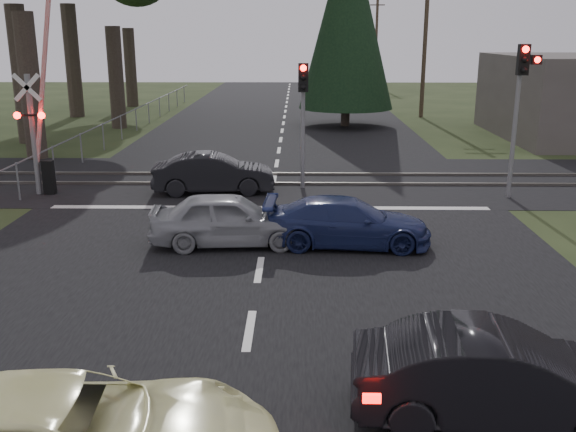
{
  "coord_description": "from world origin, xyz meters",
  "views": [
    {
      "loc": [
        0.83,
        -10.18,
        4.97
      ],
      "look_at": [
        0.63,
        2.75,
        1.3
      ],
      "focal_mm": 40.0,
      "sensor_mm": 36.0,
      "label": 1
    }
  ],
  "objects_px": {
    "utility_pole_mid": "(425,39)",
    "silver_car": "(229,219)",
    "dark_car_far": "(214,173)",
    "traffic_signal_right": "(521,92)",
    "traffic_signal_center": "(303,104)",
    "crossing_signal": "(40,131)",
    "dark_hatchback": "(499,377)",
    "blue_sedan": "(347,222)",
    "utility_pole_far": "(376,37)"
  },
  "relations": [
    {
      "from": "utility_pole_mid",
      "to": "silver_car",
      "type": "xyz_separation_m",
      "value": [
        -9.34,
        -25.26,
        -4.08
      ]
    },
    {
      "from": "dark_car_far",
      "to": "traffic_signal_right",
      "type": "bearing_deg",
      "value": -98.87
    },
    {
      "from": "traffic_signal_center",
      "to": "silver_car",
      "type": "distance_m",
      "value": 6.58
    },
    {
      "from": "traffic_signal_center",
      "to": "crossing_signal",
      "type": "bearing_deg",
      "value": -173.85
    },
    {
      "from": "dark_hatchback",
      "to": "dark_car_far",
      "type": "distance_m",
      "value": 13.79
    },
    {
      "from": "utility_pole_mid",
      "to": "blue_sedan",
      "type": "bearing_deg",
      "value": -104.34
    },
    {
      "from": "traffic_signal_center",
      "to": "blue_sedan",
      "type": "bearing_deg",
      "value": -80.08
    },
    {
      "from": "crossing_signal",
      "to": "traffic_signal_center",
      "type": "bearing_deg",
      "value": 6.15
    },
    {
      "from": "crossing_signal",
      "to": "dark_hatchback",
      "type": "bearing_deg",
      "value": -49.09
    },
    {
      "from": "traffic_signal_center",
      "to": "blue_sedan",
      "type": "height_order",
      "value": "traffic_signal_center"
    },
    {
      "from": "traffic_signal_right",
      "to": "silver_car",
      "type": "bearing_deg",
      "value": -150.52
    },
    {
      "from": "dark_hatchback",
      "to": "blue_sedan",
      "type": "bearing_deg",
      "value": 15.59
    },
    {
      "from": "utility_pole_mid",
      "to": "silver_car",
      "type": "bearing_deg",
      "value": -110.28
    },
    {
      "from": "utility_pole_far",
      "to": "dark_car_far",
      "type": "distance_m",
      "value": 46.29
    },
    {
      "from": "utility_pole_far",
      "to": "dark_car_far",
      "type": "xyz_separation_m",
      "value": [
        -10.38,
        -44.92,
        -4.08
      ]
    },
    {
      "from": "traffic_signal_right",
      "to": "dark_hatchback",
      "type": "relative_size",
      "value": 1.22
    },
    {
      "from": "traffic_signal_right",
      "to": "silver_car",
      "type": "xyz_separation_m",
      "value": [
        -8.38,
        -4.74,
        -2.67
      ]
    },
    {
      "from": "traffic_signal_center",
      "to": "dark_hatchback",
      "type": "bearing_deg",
      "value": -79.43
    },
    {
      "from": "traffic_signal_center",
      "to": "dark_hatchback",
      "type": "xyz_separation_m",
      "value": [
        2.48,
        -13.3,
        -2.17
      ]
    },
    {
      "from": "silver_car",
      "to": "traffic_signal_center",
      "type": "bearing_deg",
      "value": -20.82
    },
    {
      "from": "blue_sedan",
      "to": "dark_car_far",
      "type": "distance_m",
      "value": 6.63
    },
    {
      "from": "traffic_signal_right",
      "to": "silver_car",
      "type": "distance_m",
      "value": 9.99
    },
    {
      "from": "blue_sedan",
      "to": "dark_car_far",
      "type": "relative_size",
      "value": 1.03
    },
    {
      "from": "utility_pole_far",
      "to": "silver_car",
      "type": "distance_m",
      "value": 51.29
    },
    {
      "from": "dark_hatchback",
      "to": "utility_pole_far",
      "type": "bearing_deg",
      "value": -0.48
    },
    {
      "from": "silver_car",
      "to": "blue_sedan",
      "type": "bearing_deg",
      "value": -93.69
    },
    {
      "from": "utility_pole_far",
      "to": "blue_sedan",
      "type": "bearing_deg",
      "value": -97.32
    },
    {
      "from": "traffic_signal_center",
      "to": "utility_pole_far",
      "type": "xyz_separation_m",
      "value": [
        7.5,
        44.32,
        1.92
      ]
    },
    {
      "from": "silver_car",
      "to": "blue_sedan",
      "type": "distance_m",
      "value": 2.88
    },
    {
      "from": "crossing_signal",
      "to": "traffic_signal_center",
      "type": "xyz_separation_m",
      "value": [
        8.27,
        0.89,
        0.75
      ]
    },
    {
      "from": "crossing_signal",
      "to": "dark_car_far",
      "type": "distance_m",
      "value": 5.58
    },
    {
      "from": "traffic_signal_right",
      "to": "utility_pole_mid",
      "type": "xyz_separation_m",
      "value": [
        0.95,
        20.53,
        1.41
      ]
    },
    {
      "from": "traffic_signal_center",
      "to": "utility_pole_mid",
      "type": "xyz_separation_m",
      "value": [
        7.5,
        19.32,
        1.92
      ]
    },
    {
      "from": "dark_hatchback",
      "to": "blue_sedan",
      "type": "height_order",
      "value": "dark_hatchback"
    },
    {
      "from": "utility_pole_far",
      "to": "blue_sedan",
      "type": "distance_m",
      "value": 50.85
    },
    {
      "from": "utility_pole_mid",
      "to": "utility_pole_far",
      "type": "relative_size",
      "value": 1.0
    },
    {
      "from": "utility_pole_far",
      "to": "dark_car_far",
      "type": "height_order",
      "value": "utility_pole_far"
    },
    {
      "from": "crossing_signal",
      "to": "traffic_signal_center",
      "type": "height_order",
      "value": "crossing_signal"
    },
    {
      "from": "silver_car",
      "to": "dark_car_far",
      "type": "relative_size",
      "value": 0.98
    },
    {
      "from": "utility_pole_mid",
      "to": "crossing_signal",
      "type": "bearing_deg",
      "value": -127.97
    },
    {
      "from": "crossing_signal",
      "to": "blue_sedan",
      "type": "height_order",
      "value": "crossing_signal"
    },
    {
      "from": "crossing_signal",
      "to": "utility_pole_mid",
      "type": "relative_size",
      "value": 0.77
    },
    {
      "from": "traffic_signal_right",
      "to": "utility_pole_mid",
      "type": "height_order",
      "value": "utility_pole_mid"
    },
    {
      "from": "blue_sedan",
      "to": "traffic_signal_center",
      "type": "bearing_deg",
      "value": 13.03
    },
    {
      "from": "crossing_signal",
      "to": "traffic_signal_right",
      "type": "xyz_separation_m",
      "value": [
        14.82,
        -0.31,
        1.26
      ]
    },
    {
      "from": "traffic_signal_center",
      "to": "silver_car",
      "type": "bearing_deg",
      "value": -107.16
    },
    {
      "from": "dark_hatchback",
      "to": "silver_car",
      "type": "distance_m",
      "value": 8.54
    },
    {
      "from": "utility_pole_mid",
      "to": "silver_car",
      "type": "height_order",
      "value": "utility_pole_mid"
    },
    {
      "from": "dark_hatchback",
      "to": "blue_sedan",
      "type": "distance_m",
      "value": 7.5
    },
    {
      "from": "traffic_signal_right",
      "to": "dark_hatchback",
      "type": "height_order",
      "value": "traffic_signal_right"
    }
  ]
}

